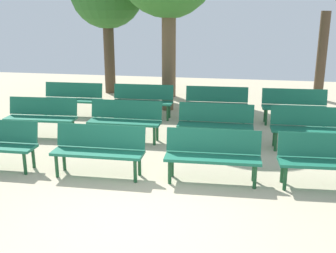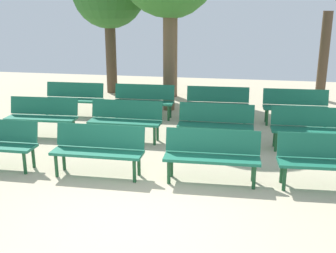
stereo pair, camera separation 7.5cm
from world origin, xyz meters
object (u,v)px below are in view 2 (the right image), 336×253
Objects in this scene: bench_r1_c3 at (311,126)px; bench_r2_c3 at (296,105)px; bench_r1_c1 at (126,118)px; bench_r2_c1 at (144,99)px; bench_r2_c2 at (217,102)px; tree_2 at (324,57)px; bench_r0_c1 at (98,147)px; bench_r2_c0 at (74,97)px; bench_r0_c2 at (212,153)px; bench_r1_c2 at (216,122)px; bench_r1_c0 at (42,114)px; bench_r0_c3 at (328,158)px.

bench_r1_c3 and bench_r2_c3 have the same top height.
bench_r1_c1 and bench_r2_c1 have the same top height.
tree_2 reaches higher than bench_r2_c2.
bench_r2_c1 and bench_r2_c3 have the same top height.
bench_r0_c1 is at bearing -135.55° from bench_r2_c3.
bench_r2_c0 is 1.94m from bench_r2_c1.
bench_r2_c0 is 0.59× the size of tree_2.
tree_2 is at bearing 68.06° from bench_r2_c3.
bench_r0_c2 and bench_r2_c0 have the same top height.
bench_r1_c1 is at bearing -154.59° from bench_r2_c3.
bench_r1_c2 and bench_r2_c0 have the same top height.
bench_r0_c2 is 1.00× the size of bench_r2_c1.
bench_r1_c1 is (1.95, 0.04, 0.00)m from bench_r1_c0.
bench_r0_c1 is 0.99× the size of bench_r0_c3.
bench_r0_c3 is at bearing -19.29° from bench_r1_c0.
bench_r1_c3 is 1.00× the size of bench_r2_c0.
bench_r2_c1 and bench_r2_c2 have the same top height.
bench_r1_c3 is 4.40m from bench_r2_c1.
bench_r1_c3 is at bearing 27.61° from bench_r0_c1.
bench_r1_c2 is 2.70m from bench_r2_c3.
bench_r2_c2 is at bearing 178.44° from bench_r2_c3.
bench_r1_c3 is at bearing 44.79° from bench_r0_c2.
bench_r1_c0 and bench_r1_c3 have the same top height.
bench_r1_c1 is 7.13m from tree_2.
bench_r2_c1 is at bearing 117.01° from bench_r0_c2.
bench_r1_c2 and bench_r2_c2 have the same top height.
bench_r0_c2 is 7.60m from tree_2.
bench_r2_c0 is at bearing 88.95° from bench_r1_c0.
bench_r2_c1 is at bearing 178.62° from bench_r2_c3.
bench_r0_c3 and bench_r1_c3 have the same top height.
bench_r2_c3 is (3.74, 3.99, 0.00)m from bench_r0_c1.
bench_r0_c2 is 4.39m from bench_r2_c1.
bench_r2_c1 is (-4.00, 3.75, 0.00)m from bench_r0_c3.
bench_r2_c3 is (1.95, 0.03, 0.00)m from bench_r2_c2.
bench_r0_c1 and bench_r1_c3 have the same top height.
bench_r0_c1 is at bearing -46.17° from bench_r1_c0.
bench_r1_c1 is 0.58× the size of tree_2.
bench_r1_c2 is at bearing 90.48° from bench_r0_c2.
tree_2 reaches higher than bench_r1_c2.
bench_r2_c0 is (-3.98, 1.83, 0.00)m from bench_r1_c2.
bench_r0_c2 is at bearing 1.75° from bench_r0_c1.
bench_r1_c0 is (-5.88, 1.76, 0.00)m from bench_r0_c3.
tree_2 reaches higher than bench_r1_c0.
bench_r0_c3 is at bearing -24.76° from bench_r1_c1.
tree_2 is at bearing 65.83° from bench_r0_c2.
bench_r1_c0 is (-4.01, 1.85, 0.00)m from bench_r0_c2.
bench_r0_c3 is 6.14m from bench_r1_c0.
bench_r1_c0 is 3.93m from bench_r1_c2.
bench_r2_c1 is 1.00× the size of bench_r2_c2.
bench_r2_c2 is (-0.10, 1.94, 0.00)m from bench_r1_c2.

